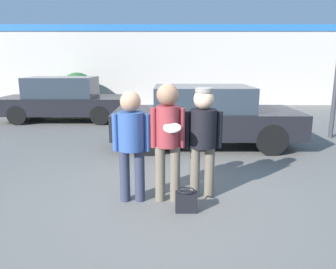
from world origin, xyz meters
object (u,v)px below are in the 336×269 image
Objects in this scene: person_left at (132,137)px; shrub at (78,90)px; handbag at (187,201)px; parked_car_near at (205,116)px; parked_car_far at (65,99)px; person_middle_with_frisbee at (168,133)px; person_right at (203,133)px.

person_left is 1.05× the size of shrub.
handbag is at bearing -25.60° from person_left.
person_left is at bearing -113.32° from parked_car_near.
parked_car_far is at bearing -82.85° from shrub.
person_middle_with_frisbee is (0.52, 0.00, 0.06)m from person_left.
parked_car_far is (-3.59, 6.74, -0.30)m from person_middle_with_frisbee.
parked_car_far is 8.11m from handbag.
parked_car_far is (-3.07, 6.74, -0.23)m from person_left.
person_middle_with_frisbee reaches higher than parked_car_far.
handbag is (4.25, -10.36, -0.62)m from shrub.
person_right is at bearing -58.09° from parked_car_far.
person_middle_with_frisbee is at bearing -105.25° from parked_car_near.
person_middle_with_frisbee reaches higher than parked_car_near.
handbag is at bearing -55.76° from person_middle_with_frisbee.
parked_car_near is at bearing -53.82° from shrub.
person_left is at bearing -179.56° from person_middle_with_frisbee.
parked_car_far is at bearing 142.50° from parked_car_near.
person_left reaches higher than parked_car_far.
person_left is 3.60m from parked_car_near.
parked_car_near is (0.90, 3.29, -0.30)m from person_middle_with_frisbee.
shrub is at bearing 111.82° from person_middle_with_frisbee.
parked_car_near is at bearing 83.24° from person_right.
person_middle_with_frisbee is 5.35× the size of handbag.
person_middle_with_frisbee reaches higher than person_left.
person_middle_with_frisbee reaches higher than person_right.
parked_car_far is at bearing 118.05° from person_middle_with_frisbee.
person_right is 1.07× the size of shrub.
parked_car_near is 1.01× the size of parked_car_far.
shrub is (-3.47, 9.99, -0.20)m from person_left.
person_left is 10.58m from shrub.
parked_car_near is 13.51× the size of handbag.
handbag is (3.85, -7.11, -0.59)m from parked_car_far.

